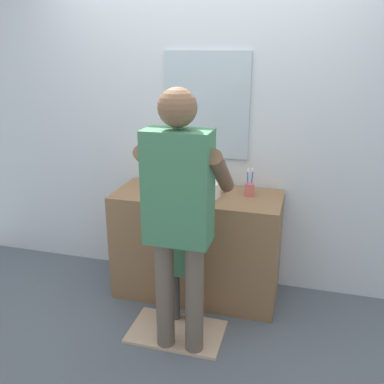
# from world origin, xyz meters

# --- Properties ---
(ground_plane) EXTENTS (14.00, 14.00, 0.00)m
(ground_plane) POSITION_xyz_m (0.00, 0.00, 0.00)
(ground_plane) COLOR slate
(back_wall) EXTENTS (4.40, 0.10, 2.70)m
(back_wall) POSITION_xyz_m (0.00, 0.62, 1.35)
(back_wall) COLOR silver
(back_wall) RESTS_ON ground
(vanity_cabinet) EXTENTS (1.25, 0.54, 0.83)m
(vanity_cabinet) POSITION_xyz_m (0.00, 0.30, 0.42)
(vanity_cabinet) COLOR olive
(vanity_cabinet) RESTS_ON ground
(sink_basin) EXTENTS (0.36, 0.36, 0.11)m
(sink_basin) POSITION_xyz_m (0.00, 0.28, 0.89)
(sink_basin) COLOR white
(sink_basin) RESTS_ON vanity_cabinet
(faucet) EXTENTS (0.18, 0.14, 0.18)m
(faucet) POSITION_xyz_m (0.00, 0.50, 0.91)
(faucet) COLOR #B7BABF
(faucet) RESTS_ON vanity_cabinet
(toothbrush_cup) EXTENTS (0.07, 0.07, 0.21)m
(toothbrush_cup) POSITION_xyz_m (0.38, 0.37, 0.89)
(toothbrush_cup) COLOR #D86666
(toothbrush_cup) RESTS_ON vanity_cabinet
(soap_bottle) EXTENTS (0.06, 0.06, 0.16)m
(soap_bottle) POSITION_xyz_m (-0.30, 0.36, 0.90)
(soap_bottle) COLOR #B27FC6
(soap_bottle) RESTS_ON vanity_cabinet
(bath_mat) EXTENTS (0.64, 0.40, 0.02)m
(bath_mat) POSITION_xyz_m (0.00, -0.25, 0.01)
(bath_mat) COLOR #CCAD8E
(bath_mat) RESTS_ON ground
(child_toddler) EXTENTS (0.26, 0.26, 0.84)m
(child_toddler) POSITION_xyz_m (0.00, -0.10, 0.50)
(child_toddler) COLOR #47474C
(child_toddler) RESTS_ON ground
(adult_parent) EXTENTS (0.52, 0.55, 1.67)m
(adult_parent) POSITION_xyz_m (0.07, -0.37, 1.00)
(adult_parent) COLOR #6B5B4C
(adult_parent) RESTS_ON ground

